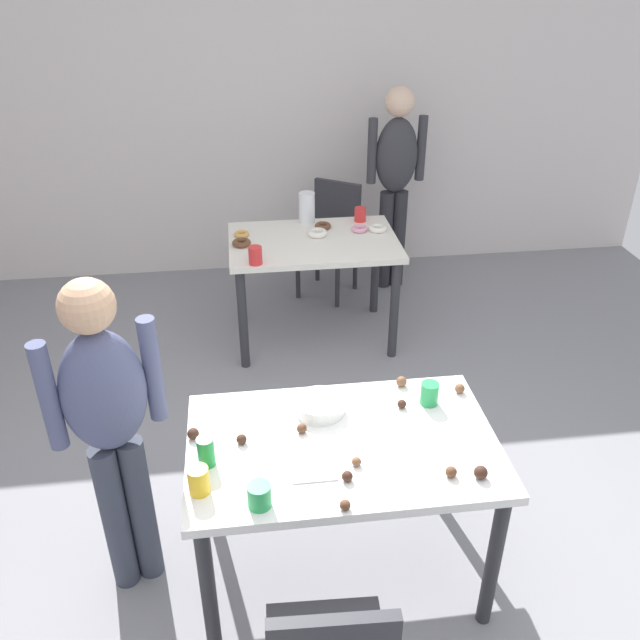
# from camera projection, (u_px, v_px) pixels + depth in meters

# --- Properties ---
(ground_plane) EXTENTS (6.40, 6.40, 0.00)m
(ground_plane) POSITION_uv_depth(u_px,v_px,m) (326.00, 553.00, 3.10)
(ground_plane) COLOR gray
(wall_back) EXTENTS (6.40, 0.10, 2.60)m
(wall_back) POSITION_uv_depth(u_px,v_px,m) (271.00, 112.00, 5.19)
(wall_back) COLOR silver
(wall_back) RESTS_ON ground_plane
(dining_table_near) EXTENTS (1.24, 0.77, 0.75)m
(dining_table_near) POSITION_uv_depth(u_px,v_px,m) (342.00, 460.00, 2.70)
(dining_table_near) COLOR white
(dining_table_near) RESTS_ON ground_plane
(dining_table_far) EXTENTS (1.12, 0.75, 0.75)m
(dining_table_far) POSITION_uv_depth(u_px,v_px,m) (314.00, 255.00, 4.46)
(dining_table_far) COLOR silver
(dining_table_far) RESTS_ON ground_plane
(chair_far_table) EXTENTS (0.55, 0.55, 0.87)m
(chair_far_table) POSITION_uv_depth(u_px,v_px,m) (332.00, 232.00, 5.17)
(chair_far_table) COLOR #2D2D33
(chair_far_table) RESTS_ON ground_plane
(person_girl_near) EXTENTS (0.45, 0.30, 1.48)m
(person_girl_near) POSITION_uv_depth(u_px,v_px,m) (109.00, 419.00, 2.56)
(person_girl_near) COLOR #383D4C
(person_girl_near) RESTS_ON ground_plane
(person_adult_far) EXTENTS (0.45, 0.22, 1.57)m
(person_adult_far) POSITION_uv_depth(u_px,v_px,m) (396.00, 172.00, 5.01)
(person_adult_far) COLOR #28282D
(person_adult_far) RESTS_ON ground_plane
(mixing_bowl) EXTENTS (0.21, 0.21, 0.06)m
(mixing_bowl) POSITION_uv_depth(u_px,v_px,m) (320.00, 406.00, 2.80)
(mixing_bowl) COLOR white
(mixing_bowl) RESTS_ON dining_table_near
(soda_can) EXTENTS (0.07, 0.07, 0.12)m
(soda_can) POSITION_uv_depth(u_px,v_px,m) (206.00, 452.00, 2.51)
(soda_can) COLOR #198438
(soda_can) RESTS_ON dining_table_near
(fork_near) EXTENTS (0.17, 0.02, 0.01)m
(fork_near) POSITION_uv_depth(u_px,v_px,m) (315.00, 481.00, 2.46)
(fork_near) COLOR silver
(fork_near) RESTS_ON dining_table_near
(cup_near_0) EXTENTS (0.08, 0.08, 0.09)m
(cup_near_0) POSITION_uv_depth(u_px,v_px,m) (259.00, 496.00, 2.33)
(cup_near_0) COLOR green
(cup_near_0) RESTS_ON dining_table_near
(cup_near_1) EXTENTS (0.08, 0.08, 0.11)m
(cup_near_1) POSITION_uv_depth(u_px,v_px,m) (199.00, 481.00, 2.38)
(cup_near_1) COLOR yellow
(cup_near_1) RESTS_ON dining_table_near
(cup_near_2) EXTENTS (0.08, 0.08, 0.10)m
(cup_near_2) POSITION_uv_depth(u_px,v_px,m) (429.00, 394.00, 2.84)
(cup_near_2) COLOR green
(cup_near_2) RESTS_ON dining_table_near
(cake_ball_0) EXTENTS (0.04, 0.04, 0.04)m
(cake_ball_0) POSITION_uv_depth(u_px,v_px,m) (451.00, 472.00, 2.47)
(cake_ball_0) COLOR brown
(cake_ball_0) RESTS_ON dining_table_near
(cake_ball_1) EXTENTS (0.04, 0.04, 0.04)m
(cake_ball_1) POSITION_uv_depth(u_px,v_px,m) (357.00, 462.00, 2.52)
(cake_ball_1) COLOR brown
(cake_ball_1) RESTS_ON dining_table_near
(cake_ball_2) EXTENTS (0.05, 0.05, 0.05)m
(cake_ball_2) POSITION_uv_depth(u_px,v_px,m) (481.00, 472.00, 2.46)
(cake_ball_2) COLOR #3D2319
(cake_ball_2) RESTS_ON dining_table_near
(cake_ball_3) EXTENTS (0.05, 0.05, 0.05)m
(cake_ball_3) POSITION_uv_depth(u_px,v_px,m) (402.00, 382.00, 2.96)
(cake_ball_3) COLOR brown
(cake_ball_3) RESTS_ON dining_table_near
(cake_ball_4) EXTENTS (0.04, 0.04, 0.04)m
(cake_ball_4) POSITION_uv_depth(u_px,v_px,m) (402.00, 404.00, 2.83)
(cake_ball_4) COLOR #3D2319
(cake_ball_4) RESTS_ON dining_table_near
(cake_ball_5) EXTENTS (0.04, 0.04, 0.04)m
(cake_ball_5) POSITION_uv_depth(u_px,v_px,m) (242.00, 439.00, 2.63)
(cake_ball_5) COLOR #3D2319
(cake_ball_5) RESTS_ON dining_table_near
(cake_ball_6) EXTENTS (0.04, 0.04, 0.04)m
(cake_ball_6) POSITION_uv_depth(u_px,v_px,m) (347.00, 476.00, 2.45)
(cake_ball_6) COLOR #3D2319
(cake_ball_6) RESTS_ON dining_table_near
(cake_ball_7) EXTENTS (0.04, 0.04, 0.04)m
(cake_ball_7) POSITION_uv_depth(u_px,v_px,m) (302.00, 429.00, 2.69)
(cake_ball_7) COLOR brown
(cake_ball_7) RESTS_ON dining_table_near
(cake_ball_8) EXTENTS (0.04, 0.04, 0.04)m
(cake_ball_8) POSITION_uv_depth(u_px,v_px,m) (460.00, 388.00, 2.92)
(cake_ball_8) COLOR brown
(cake_ball_8) RESTS_ON dining_table_near
(cake_ball_9) EXTENTS (0.04, 0.04, 0.04)m
(cake_ball_9) POSITION_uv_depth(u_px,v_px,m) (344.00, 505.00, 2.33)
(cake_ball_9) COLOR brown
(cake_ball_9) RESTS_ON dining_table_near
(cake_ball_10) EXTENTS (0.05, 0.05, 0.05)m
(cake_ball_10) POSITION_uv_depth(u_px,v_px,m) (193.00, 434.00, 2.65)
(cake_ball_10) COLOR #3D2319
(cake_ball_10) RESTS_ON dining_table_near
(pitcher_far) EXTENTS (0.11, 0.11, 0.21)m
(pitcher_far) POSITION_uv_depth(u_px,v_px,m) (307.00, 208.00, 4.61)
(pitcher_far) COLOR white
(pitcher_far) RESTS_ON dining_table_far
(cup_far_0) EXTENTS (0.08, 0.08, 0.11)m
(cup_far_0) POSITION_uv_depth(u_px,v_px,m) (255.00, 255.00, 4.05)
(cup_far_0) COLOR red
(cup_far_0) RESTS_ON dining_table_far
(cup_far_1) EXTENTS (0.08, 0.08, 0.10)m
(cup_far_1) POSITION_uv_depth(u_px,v_px,m) (360.00, 215.00, 4.66)
(cup_far_1) COLOR red
(cup_far_1) RESTS_ON dining_table_far
(donut_far_0) EXTENTS (0.13, 0.13, 0.04)m
(donut_far_0) POSITION_uv_depth(u_px,v_px,m) (317.00, 233.00, 4.45)
(donut_far_0) COLOR white
(donut_far_0) RESTS_ON dining_table_far
(donut_far_1) EXTENTS (0.13, 0.13, 0.04)m
(donut_far_1) POSITION_uv_depth(u_px,v_px,m) (378.00, 228.00, 4.52)
(donut_far_1) COLOR white
(donut_far_1) RESTS_ON dining_table_far
(donut_far_2) EXTENTS (0.11, 0.11, 0.03)m
(donut_far_2) POSITION_uv_depth(u_px,v_px,m) (323.00, 226.00, 4.57)
(donut_far_2) COLOR brown
(donut_far_2) RESTS_ON dining_table_far
(donut_far_3) EXTENTS (0.10, 0.10, 0.03)m
(donut_far_3) POSITION_uv_depth(u_px,v_px,m) (242.00, 234.00, 4.45)
(donut_far_3) COLOR gold
(donut_far_3) RESTS_ON dining_table_far
(donut_far_4) EXTENTS (0.12, 0.12, 0.04)m
(donut_far_4) POSITION_uv_depth(u_px,v_px,m) (242.00, 243.00, 4.31)
(donut_far_4) COLOR brown
(donut_far_4) RESTS_ON dining_table_far
(donut_far_5) EXTENTS (0.11, 0.11, 0.03)m
(donut_far_5) POSITION_uv_depth(u_px,v_px,m) (359.00, 229.00, 4.52)
(donut_far_5) COLOR pink
(donut_far_5) RESTS_ON dining_table_far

